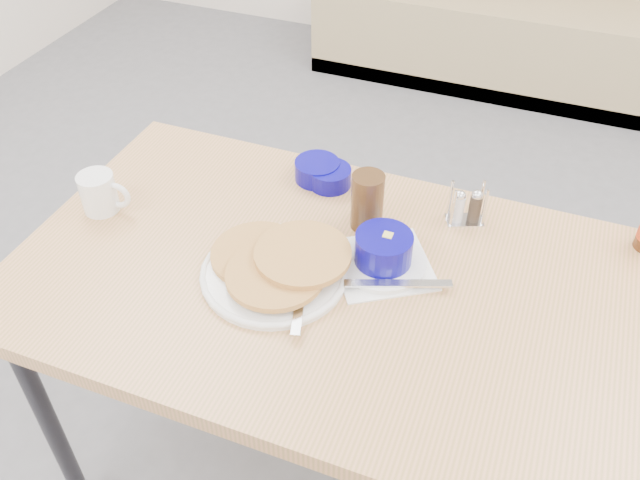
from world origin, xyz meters
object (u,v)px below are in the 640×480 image
(coffee_mug, at_px, (100,192))
(condiment_caddy, at_px, (466,209))
(dining_table, at_px, (341,301))
(pancake_plate, at_px, (277,267))
(amber_tumbler, at_px, (367,201))
(creamer_bowl, at_px, (317,170))
(grits_setting, at_px, (383,253))
(butter_bowl, at_px, (330,177))
(booth_bench, at_px, (509,11))

(coffee_mug, relative_size, condiment_caddy, 1.22)
(condiment_caddy, bearing_deg, dining_table, -147.41)
(pancake_plate, xyz_separation_m, amber_tumbler, (0.12, 0.22, 0.05))
(dining_table, height_order, pancake_plate, pancake_plate)
(creamer_bowl, relative_size, amber_tumbler, 0.80)
(amber_tumbler, bearing_deg, dining_table, -86.86)
(pancake_plate, relative_size, condiment_caddy, 3.04)
(grits_setting, height_order, butter_bowl, grits_setting)
(pancake_plate, distance_m, amber_tumbler, 0.26)
(coffee_mug, height_order, creamer_bowl, coffee_mug)
(dining_table, height_order, coffee_mug, coffee_mug)
(booth_bench, height_order, pancake_plate, booth_bench)
(booth_bench, xyz_separation_m, dining_table, (0.00, -2.53, 0.35))
(grits_setting, bearing_deg, coffee_mug, -175.55)
(booth_bench, bearing_deg, dining_table, -90.00)
(grits_setting, relative_size, condiment_caddy, 2.93)
(dining_table, bearing_deg, grits_setting, 49.04)
(booth_bench, distance_m, butter_bowl, 2.28)
(pancake_plate, relative_size, grits_setting, 1.04)
(booth_bench, distance_m, amber_tumbler, 2.39)
(amber_tumbler, relative_size, condiment_caddy, 1.36)
(booth_bench, height_order, condiment_caddy, booth_bench)
(grits_setting, xyz_separation_m, butter_bowl, (-0.21, 0.23, -0.01))
(butter_bowl, bearing_deg, coffee_mug, -148.56)
(coffee_mug, bearing_deg, condiment_caddy, 18.25)
(booth_bench, relative_size, amber_tumbler, 13.92)
(pancake_plate, bearing_deg, butter_bowl, 91.23)
(creamer_bowl, height_order, amber_tumbler, amber_tumbler)
(booth_bench, height_order, coffee_mug, booth_bench)
(coffee_mug, bearing_deg, grits_setting, 4.45)
(coffee_mug, distance_m, condiment_caddy, 0.84)
(condiment_caddy, bearing_deg, amber_tumbler, -178.06)
(creamer_bowl, relative_size, condiment_caddy, 1.09)
(coffee_mug, bearing_deg, dining_table, -2.16)
(booth_bench, distance_m, dining_table, 2.56)
(grits_setting, height_order, amber_tumbler, amber_tumbler)
(creamer_bowl, xyz_separation_m, amber_tumbler, (0.17, -0.13, 0.04))
(booth_bench, height_order, creamer_bowl, booth_bench)
(dining_table, bearing_deg, butter_bowl, 114.89)
(grits_setting, xyz_separation_m, creamer_bowl, (-0.24, 0.24, -0.01))
(butter_bowl, height_order, condiment_caddy, condiment_caddy)
(amber_tumbler, bearing_deg, pancake_plate, -119.11)
(condiment_caddy, bearing_deg, coffee_mug, 175.25)
(amber_tumbler, distance_m, condiment_caddy, 0.23)
(booth_bench, distance_m, coffee_mug, 2.62)
(booth_bench, bearing_deg, coffee_mug, -103.43)
(dining_table, distance_m, condiment_caddy, 0.36)
(coffee_mug, relative_size, butter_bowl, 1.19)
(dining_table, relative_size, grits_setting, 4.76)
(booth_bench, bearing_deg, creamer_bowl, -94.62)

